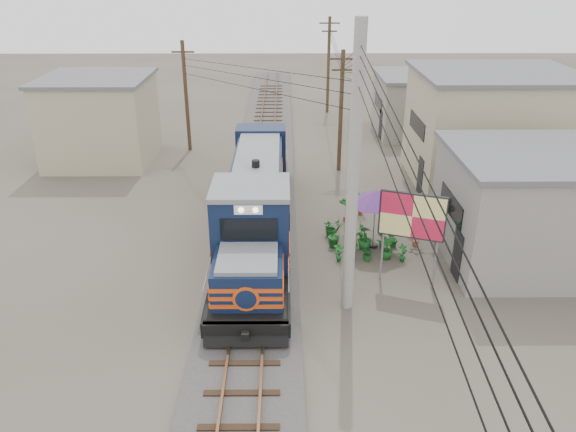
{
  "coord_description": "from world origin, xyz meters",
  "views": [
    {
      "loc": [
        1.23,
        -17.7,
        11.49
      ],
      "look_at": [
        1.38,
        2.58,
        2.2
      ],
      "focal_mm": 35.0,
      "sensor_mm": 36.0,
      "label": 1
    }
  ],
  "objects_px": {
    "market_umbrella": "(376,197)",
    "vendor": "(415,215)",
    "billboard": "(412,218)",
    "locomotive": "(256,205)"
  },
  "relations": [
    {
      "from": "billboard",
      "to": "vendor",
      "type": "distance_m",
      "value": 5.12
    },
    {
      "from": "market_umbrella",
      "to": "vendor",
      "type": "relative_size",
      "value": 1.64
    },
    {
      "from": "billboard",
      "to": "vendor",
      "type": "relative_size",
      "value": 2.2
    },
    {
      "from": "billboard",
      "to": "vendor",
      "type": "height_order",
      "value": "billboard"
    },
    {
      "from": "vendor",
      "to": "billboard",
      "type": "bearing_deg",
      "value": 63.11
    },
    {
      "from": "locomotive",
      "to": "billboard",
      "type": "relative_size",
      "value": 4.16
    },
    {
      "from": "billboard",
      "to": "vendor",
      "type": "bearing_deg",
      "value": 94.79
    },
    {
      "from": "vendor",
      "to": "market_umbrella",
      "type": "bearing_deg",
      "value": 22.46
    },
    {
      "from": "market_umbrella",
      "to": "billboard",
      "type": "bearing_deg",
      "value": -75.31
    },
    {
      "from": "market_umbrella",
      "to": "locomotive",
      "type": "bearing_deg",
      "value": 173.17
    }
  ]
}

